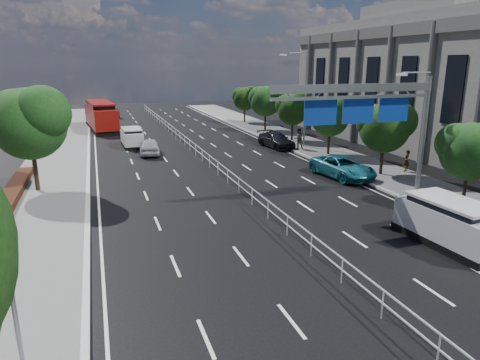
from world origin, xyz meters
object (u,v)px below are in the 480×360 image
silver_minivan (450,223)px  parked_car_dark (276,140)px  white_minivan (132,137)px  pedestrian_a (406,161)px  overhead_gantry (371,105)px  pedestrian_b (298,139)px  red_bus (101,115)px  near_car_silver (149,146)px  parked_car_teal (343,167)px  near_car_dark (112,113)px

silver_minivan → parked_car_dark: size_ratio=1.04×
white_minivan → pedestrian_a: white_minivan is taller
overhead_gantry → pedestrian_b: overhead_gantry is taller
red_bus → pedestrian_a: bearing=-61.1°
near_car_silver → parked_car_teal: (12.10, -12.51, 0.03)m
silver_minivan → near_car_dark: bearing=99.9°
pedestrian_a → pedestrian_b: size_ratio=0.83×
near_car_silver → parked_car_dark: bearing=-177.6°
overhead_gantry → white_minivan: overhead_gantry is taller
red_bus → pedestrian_b: (17.18, -19.65, -0.67)m
red_bus → near_car_dark: bearing=75.3°
near_car_silver → white_minivan: bearing=-70.1°
overhead_gantry → pedestrian_b: (2.94, 14.86, -4.50)m
white_minivan → parked_car_dark: 14.13m
parked_car_dark → pedestrian_b: (1.38, -2.00, 0.39)m
near_car_dark → pedestrian_b: 34.87m
overhead_gantry → silver_minivan: overhead_gantry is taller
near_car_silver → near_car_dark: size_ratio=1.02×
white_minivan → silver_minivan: 30.86m
silver_minivan → parked_car_teal: bearing=78.3°
near_car_silver → pedestrian_b: size_ratio=2.22×
near_car_silver → parked_car_teal: 17.40m
white_minivan → parked_car_dark: bearing=-22.8°
near_car_dark → silver_minivan: (12.19, -53.01, 0.33)m
pedestrian_a → white_minivan: bearing=-72.7°
white_minivan → parked_car_dark: white_minivan is taller
parked_car_dark → parked_car_teal: bearing=-97.3°
red_bus → silver_minivan: red_bus is taller
pedestrian_a → pedestrian_b: pedestrian_b is taller
overhead_gantry → near_car_silver: overhead_gantry is taller
parked_car_dark → near_car_dark: bearing=108.3°
near_car_dark → pedestrian_a: 45.87m
white_minivan → near_car_dark: bearing=89.6°
near_car_dark → pedestrian_a: bearing=107.3°
parked_car_teal → white_minivan: bearing=121.2°
parked_car_teal → silver_minivan: bearing=-105.6°
near_car_dark → parked_car_teal: 43.52m
near_car_dark → parked_car_teal: (13.99, -41.21, 0.07)m
parked_car_dark → silver_minivan: bearing=-101.6°
pedestrian_a → overhead_gantry: bearing=4.5°
silver_minivan → pedestrian_b: bearing=78.7°
silver_minivan → parked_car_dark: bearing=82.6°
overhead_gantry → parked_car_teal: 7.10m
silver_minivan → pedestrian_a: 13.25m
white_minivan → near_car_silver: white_minivan is taller
parked_car_dark → near_car_silver: bearing=169.9°
near_car_dark → white_minivan: bearing=84.5°
near_car_silver → pedestrian_b: bearing=174.3°
overhead_gantry → parked_car_dark: 17.62m
red_bus → near_car_silver: (3.70, -17.05, -1.04)m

